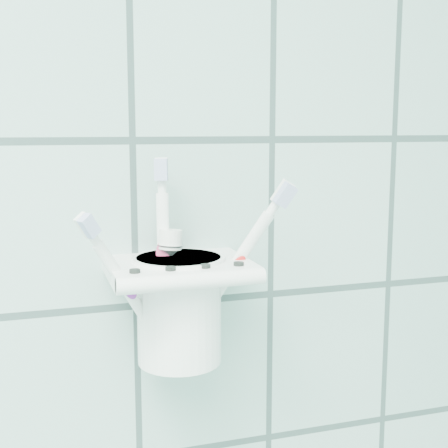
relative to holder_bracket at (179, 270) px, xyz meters
name	(u,v)px	position (x,y,z in m)	size (l,w,h in m)	color
holder_bracket	(179,270)	(0.00, 0.00, 0.00)	(0.14, 0.11, 0.04)	white
cup	(179,305)	(0.00, 0.00, -0.04)	(0.09, 0.09, 0.11)	white
toothbrush_pink	(165,264)	(-0.01, 0.01, 0.00)	(0.08, 0.06, 0.17)	white
toothbrush_blue	(164,256)	(-0.01, 0.01, 0.01)	(0.02, 0.02, 0.19)	white
toothbrush_orange	(180,250)	(0.01, 0.02, 0.02)	(0.09, 0.05, 0.19)	white
toothpaste_tube	(163,283)	(-0.01, 0.01, -0.01)	(0.04, 0.04, 0.13)	silver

